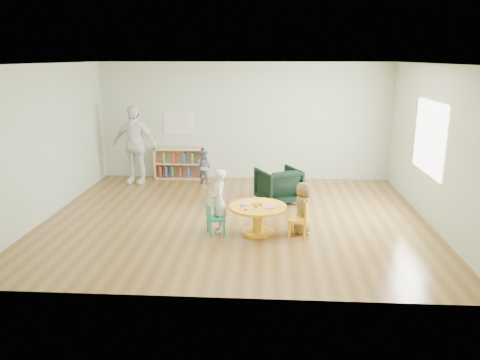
{
  "coord_description": "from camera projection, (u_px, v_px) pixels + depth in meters",
  "views": [
    {
      "loc": [
        0.6,
        -8.24,
        2.92
      ],
      "look_at": [
        0.1,
        -0.3,
        0.81
      ],
      "focal_mm": 35.0,
      "sensor_mm": 36.0,
      "label": 1
    }
  ],
  "objects": [
    {
      "name": "kid_chair_right",
      "position": [
        301.0,
        219.0,
        7.73
      ],
      "size": [
        0.38,
        0.38,
        0.59
      ],
      "rotation": [
        0.0,
        0.0,
        1.34
      ],
      "color": "#F1AB14",
      "rests_on": "ground"
    },
    {
      "name": "kid_chair_left",
      "position": [
        213.0,
        217.0,
        7.89
      ],
      "size": [
        0.37,
        0.37,
        0.55
      ],
      "rotation": [
        0.0,
        0.0,
        -1.25
      ],
      "color": "#198D6D",
      "rests_on": "ground"
    },
    {
      "name": "activity_table",
      "position": [
        258.0,
        214.0,
        7.89
      ],
      "size": [
        0.98,
        0.98,
        0.53
      ],
      "rotation": [
        0.0,
        0.0,
        -0.2
      ],
      "color": "#F1AB14",
      "rests_on": "ground"
    },
    {
      "name": "child_right",
      "position": [
        303.0,
        208.0,
        7.86
      ],
      "size": [
        0.29,
        0.44,
        0.9
      ],
      "primitive_type": "imported",
      "rotation": [
        0.0,
        0.0,
        1.58
      ],
      "color": "gold",
      "rests_on": "ground"
    },
    {
      "name": "child_left",
      "position": [
        219.0,
        201.0,
        7.93
      ],
      "size": [
        0.31,
        0.43,
        1.09
      ],
      "primitive_type": "imported",
      "rotation": [
        0.0,
        0.0,
        -1.45
      ],
      "color": "silver",
      "rests_on": "ground"
    },
    {
      "name": "room",
      "position": [
        236.0,
        116.0,
        8.25
      ],
      "size": [
        7.1,
        7.0,
        2.8
      ],
      "color": "brown",
      "rests_on": "ground"
    },
    {
      "name": "alphabet_poster",
      "position": [
        179.0,
        123.0,
        11.37
      ],
      "size": [
        0.74,
        0.01,
        0.54
      ],
      "color": "white",
      "rests_on": "ground"
    },
    {
      "name": "armchair",
      "position": [
        278.0,
        185.0,
        9.58
      ],
      "size": [
        1.04,
        1.05,
        0.72
      ],
      "primitive_type": "imported",
      "rotation": [
        0.0,
        0.0,
        3.61
      ],
      "color": "black",
      "rests_on": "ground"
    },
    {
      "name": "adult_caretaker",
      "position": [
        134.0,
        145.0,
        10.93
      ],
      "size": [
        1.13,
        0.6,
        1.84
      ],
      "primitive_type": "imported",
      "rotation": [
        0.0,
        0.0,
        -0.14
      ],
      "color": "white",
      "rests_on": "ground"
    },
    {
      "name": "bookshelf",
      "position": [
        179.0,
        164.0,
        11.5
      ],
      "size": [
        1.2,
        0.3,
        0.75
      ],
      "color": "tan",
      "rests_on": "ground"
    },
    {
      "name": "toddler",
      "position": [
        204.0,
        167.0,
        11.03
      ],
      "size": [
        0.47,
        0.43,
        0.8
      ],
      "primitive_type": "imported",
      "rotation": [
        0.0,
        0.0,
        2.75
      ],
      "color": "#18213D",
      "rests_on": "ground"
    }
  ]
}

